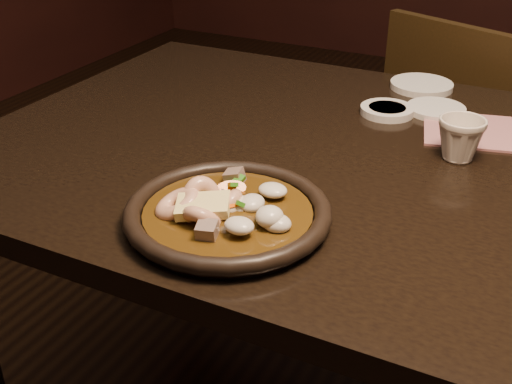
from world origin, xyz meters
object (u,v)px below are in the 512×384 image
at_px(chair, 461,159).
at_px(table, 429,213).
at_px(tea_cup, 460,138).
at_px(plate, 228,214).

bearing_deg(chair, table, 116.95).
distance_m(chair, tea_cup, 0.72).
relative_size(table, tea_cup, 20.56).
distance_m(table, plate, 0.37).
height_order(plate, tea_cup, tea_cup).
height_order(table, plate, plate).
bearing_deg(plate, tea_cup, 55.07).
relative_size(table, plate, 5.53).
xyz_separation_m(table, tea_cup, (0.02, 0.06, 0.12)).
xyz_separation_m(chair, plate, (-0.17, -0.99, 0.31)).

